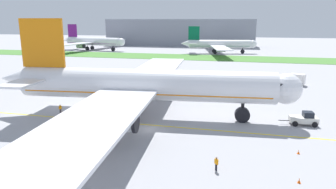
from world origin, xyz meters
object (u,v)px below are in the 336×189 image
Objects in this scene: parked_airliner_far_centre at (218,44)px; ground_crew_wingwalker_port at (60,108)px; pushback_tug at (304,119)px; ground_crew_marshaller_front at (216,162)px; airliner_foreground at (141,85)px; traffic_cone_port_wing at (299,152)px; service_truck_baggage_loader at (296,79)px; parked_airliner_far_left at (92,41)px; traffic_cone_near_nose at (299,180)px.

ground_crew_wingwalker_port is at bearing -98.76° from parked_airliner_far_centre.
pushback_tug is 23.91m from ground_crew_marshaller_front.
airliner_foreground reaches higher than traffic_cone_port_wing.
service_truck_baggage_loader reaches higher than traffic_cone_port_wing.
pushback_tug is at bearing 5.63° from airliner_foreground.
airliner_foreground is 118.26m from parked_airliner_far_centre.
traffic_cone_near_nose is at bearing -55.37° from parked_airliner_far_left.
traffic_cone_near_nose is at bearing -23.01° from ground_crew_wingwalker_port.
traffic_cone_port_wing is (25.16, -10.10, -5.65)m from airliner_foreground.
ground_crew_wingwalker_port is at bearing -65.37° from parked_airliner_far_left.
ground_crew_wingwalker_port is 61.01m from service_truck_baggage_loader.
service_truck_baggage_loader is 130.29m from parked_airliner_far_left.
ground_crew_wingwalker_port is 3.01× the size of traffic_cone_port_wing.
airliner_foreground is 23.68m from ground_crew_marshaller_front.
airliner_foreground is 49.26m from service_truck_baggage_loader.
service_truck_baggage_loader is at bearing 50.74° from airliner_foreground.
ground_crew_marshaller_front is 57.79m from service_truck_baggage_loader.
traffic_cone_port_wing is 0.11× the size of service_truck_baggage_loader.
ground_crew_marshaller_front is at bearing -106.00° from service_truck_baggage_loader.
traffic_cone_near_nose is at bearing -4.25° from ground_crew_marshaller_front.
ground_crew_wingwalker_port is 132.68m from parked_airliner_far_left.
ground_crew_wingwalker_port reaches higher than traffic_cone_near_nose.
parked_airliner_far_left is at bearing 141.45° from service_truck_baggage_loader.
ground_crew_marshaller_front is (-12.65, -20.29, -0.01)m from pushback_tug.
airliner_foreground is 49.38× the size of ground_crew_wingwalker_port.
traffic_cone_port_wing is 130.31m from parked_airliner_far_centre.
airliner_foreground is at bearing 142.91° from traffic_cone_near_nose.
pushback_tug is at bearing -49.74° from parked_airliner_far_left.
traffic_cone_near_nose is (8.96, -0.67, -0.75)m from ground_crew_marshaller_front.
traffic_cone_near_nose is 0.01× the size of parked_airliner_far_centre.
pushback_tug reaches higher than ground_crew_marshaller_front.
service_truck_baggage_loader is (15.93, 55.55, 0.60)m from ground_crew_marshaller_front.
traffic_cone_near_nose is (24.09, -18.21, -5.65)m from airliner_foreground.
ground_crew_wingwalker_port is at bearing 152.21° from ground_crew_marshaller_front.
pushback_tug is at bearing -95.31° from service_truck_baggage_loader.
service_truck_baggage_loader is at bearing 40.21° from ground_crew_wingwalker_port.
ground_crew_marshaller_front is at bearing -57.85° from parked_airliner_far_left.
parked_airliner_far_left is at bearing 130.26° from pushback_tug.
traffic_cone_near_nose is (39.63, -16.83, -0.78)m from ground_crew_wingwalker_port.
traffic_cone_port_wing is 48.48m from service_truck_baggage_loader.
pushback_tug is 118.19m from parked_airliner_far_centre.
ground_crew_marshaller_front is at bearing -27.79° from ground_crew_wingwalker_port.
airliner_foreground reaches higher than pushback_tug.
parked_airliner_far_left is 1.08× the size of parked_airliner_far_centre.
traffic_cone_port_wing is at bearing -96.99° from service_truck_baggage_loader.
airliner_foreground is at bearing -174.37° from pushback_tug.
service_truck_baggage_loader is at bearing -38.55° from parked_airliner_far_left.
traffic_cone_near_nose is at bearing -99.99° from pushback_tug.
service_truck_baggage_loader reaches higher than pushback_tug.
traffic_cone_near_nose is 56.66m from service_truck_baggage_loader.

